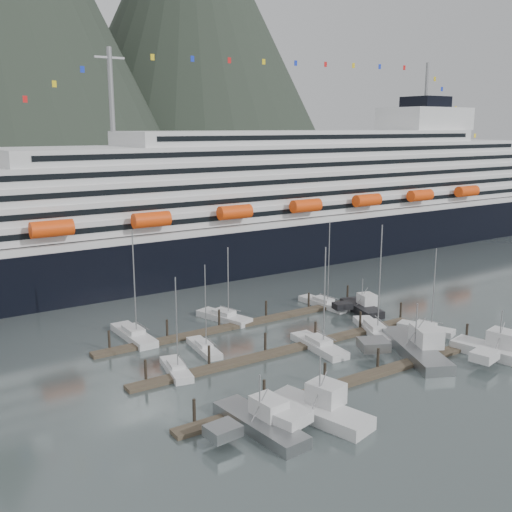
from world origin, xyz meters
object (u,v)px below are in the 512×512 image
object	(u,v)px
sailboat_a	(176,370)
sailboat_f	(224,318)
sailboat_h	(426,329)
trawler_e	(361,307)
trawler_a	(259,423)
sailboat_g	(323,304)
sailboat_c	(319,346)
cruise_ship	(277,208)
trawler_d	(498,352)
sailboat_e	(134,335)
sailboat_b	(204,348)
sailboat_d	(375,331)
trawler_b	(318,410)
trawler_c	(414,348)

from	to	relation	value
sailboat_a	sailboat_f	size ratio (longest dim) A/B	1.03
sailboat_h	trawler_e	size ratio (longest dim) A/B	1.33
sailboat_f	trawler_a	size ratio (longest dim) A/B	1.02
sailboat_g	sailboat_c	bearing A→B (deg)	133.23
cruise_ship	sailboat_h	world-z (taller)	cruise_ship
cruise_ship	sailboat_a	bearing A→B (deg)	-135.77
sailboat_h	trawler_a	bearing A→B (deg)	84.62
sailboat_h	trawler_d	xyz separation A→B (m)	(-0.15, -12.89, 0.52)
sailboat_a	sailboat_e	distance (m)	15.18
sailboat_b	trawler_e	distance (m)	31.54
sailboat_d	trawler_e	xyz separation A→B (m)	(5.97, 9.40, 0.39)
sailboat_b	sailboat_g	distance (m)	29.13
sailboat_d	sailboat_a	bearing A→B (deg)	107.25
sailboat_h	trawler_a	xyz separation A→B (m)	(-38.91, -11.51, 0.46)
sailboat_c	sailboat_g	bearing A→B (deg)	-37.01
sailboat_f	trawler_e	bearing A→B (deg)	-128.80
sailboat_c	trawler_b	distance (m)	21.01
cruise_ship	sailboat_g	distance (m)	42.92
trawler_c	trawler_e	bearing A→B (deg)	1.88
sailboat_f	sailboat_g	size ratio (longest dim) A/B	0.82
sailboat_c	trawler_c	size ratio (longest dim) A/B	0.96
trawler_a	trawler_c	world-z (taller)	trawler_c
sailboat_a	sailboat_h	size ratio (longest dim) A/B	0.98
sailboat_g	sailboat_a	bearing A→B (deg)	104.08
sailboat_e	trawler_b	xyz separation A→B (m)	(7.19, -35.03, 0.51)
sailboat_h	sailboat_e	bearing A→B (deg)	38.68
trawler_d	cruise_ship	bearing A→B (deg)	-22.67
sailboat_h	trawler_a	world-z (taller)	sailboat_h
cruise_ship	sailboat_g	size ratio (longest dim) A/B	13.33
cruise_ship	sailboat_b	distance (m)	64.77
sailboat_h	trawler_d	size ratio (longest dim) A/B	1.04
sailboat_c	trawler_e	distance (m)	19.99
trawler_e	trawler_c	bearing A→B (deg)	171.00
sailboat_c	trawler_d	bearing A→B (deg)	-126.84
cruise_ship	sailboat_f	bearing A→B (deg)	-135.41
sailboat_g	trawler_a	xyz separation A→B (m)	(-34.28, -30.77, 0.45)
sailboat_d	trawler_a	size ratio (longest dim) A/B	1.39
cruise_ship	trawler_a	distance (m)	86.16
sailboat_h	trawler_c	world-z (taller)	sailboat_h
sailboat_g	sailboat_d	bearing A→B (deg)	165.00
sailboat_b	sailboat_g	xyz separation A→B (m)	(28.15, 7.49, 0.03)
sailboat_c	sailboat_f	bearing A→B (deg)	18.59
sailboat_a	sailboat_e	world-z (taller)	sailboat_e
sailboat_f	trawler_c	distance (m)	31.29
sailboat_f	trawler_b	distance (m)	36.07
sailboat_b	sailboat_h	xyz separation A→B (m)	(32.78, -11.77, 0.02)
sailboat_d	sailboat_h	xyz separation A→B (m)	(7.25, -3.79, -0.03)
sailboat_h	trawler_c	bearing A→B (deg)	100.17
sailboat_e	sailboat_a	bearing A→B (deg)	177.81
sailboat_a	trawler_d	bearing A→B (deg)	-106.25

